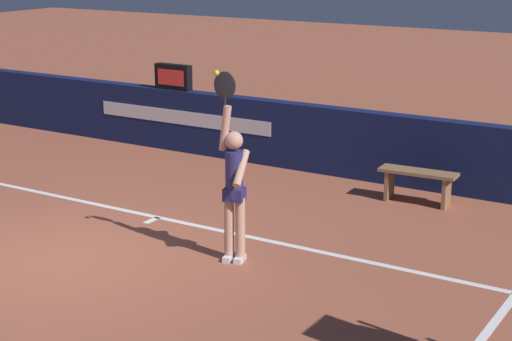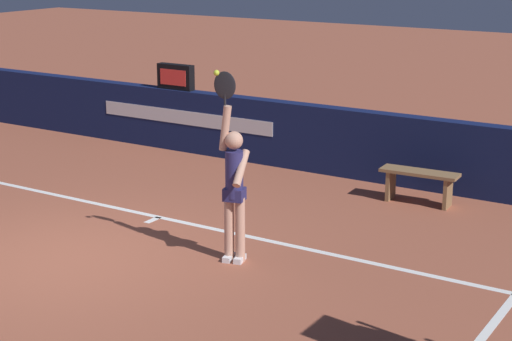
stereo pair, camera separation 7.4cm
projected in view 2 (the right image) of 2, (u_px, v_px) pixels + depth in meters
The scene contains 7 objects.
ground_plane at pixel (66, 258), 10.73m from camera, with size 60.00×60.00×0.00m, color #9C513A.
court_lines at pixel (4, 285), 9.89m from camera, with size 10.58×6.06×0.00m.
back_wall at pixel (279, 133), 15.00m from camera, with size 15.79×0.29×1.18m.
speed_display at pixel (176, 77), 15.95m from camera, with size 0.77×0.18×0.48m.
tennis_player at pixel (234, 185), 10.38m from camera, with size 0.48×0.45×2.43m.
tennis_ball at pixel (216, 73), 10.00m from camera, with size 0.07×0.07×0.07m.
courtside_bench_near at pixel (419, 180), 12.85m from camera, with size 1.22×0.42×0.52m.
Camera 2 is at (7.40, -7.21, 3.95)m, focal length 58.53 mm.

